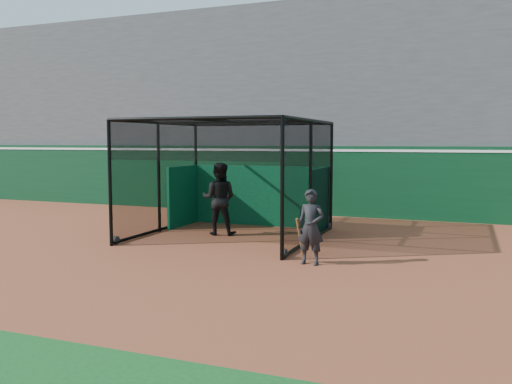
% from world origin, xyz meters
% --- Properties ---
extents(ground, '(120.00, 120.00, 0.00)m').
position_xyz_m(ground, '(0.00, 0.00, 0.00)').
color(ground, brown).
rests_on(ground, ground).
extents(outfield_wall, '(50.00, 0.50, 2.50)m').
position_xyz_m(outfield_wall, '(0.00, 8.50, 1.29)').
color(outfield_wall, '#093419').
rests_on(outfield_wall, ground).
extents(grandstand, '(50.00, 7.85, 8.95)m').
position_xyz_m(grandstand, '(0.00, 12.27, 4.48)').
color(grandstand, '#4C4C4F').
rests_on(grandstand, ground).
extents(batting_cage, '(4.69, 4.77, 3.21)m').
position_xyz_m(batting_cage, '(-0.47, 3.14, 1.60)').
color(batting_cage, black).
rests_on(batting_cage, ground).
extents(batter, '(1.14, 0.97, 2.06)m').
position_xyz_m(batter, '(-0.92, 3.34, 1.03)').
color(batter, black).
rests_on(batter, ground).
extents(on_deck_player, '(0.63, 0.44, 1.64)m').
position_xyz_m(on_deck_player, '(2.55, 0.61, 0.82)').
color(on_deck_player, black).
rests_on(on_deck_player, ground).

